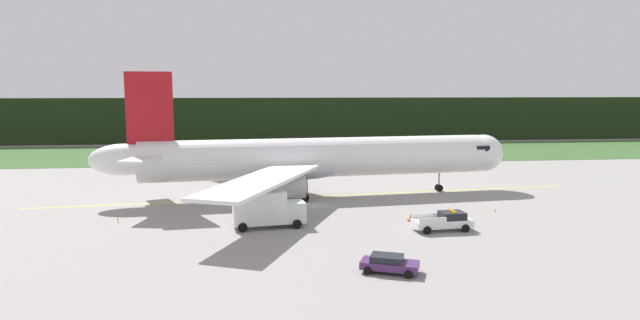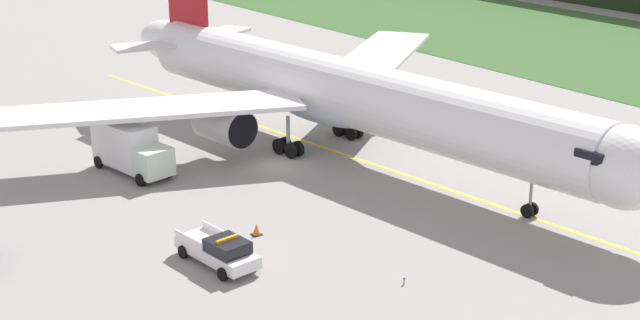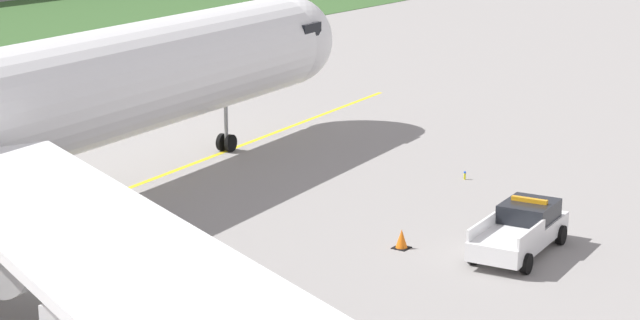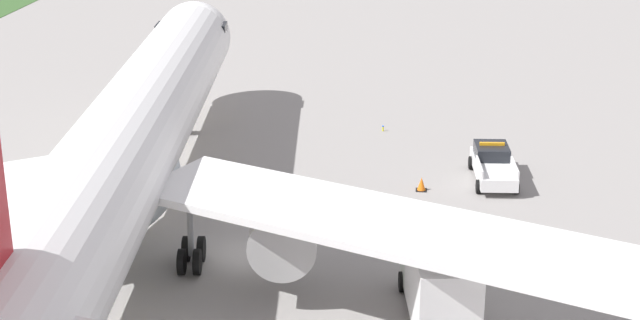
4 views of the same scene
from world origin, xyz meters
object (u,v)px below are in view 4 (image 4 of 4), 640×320
airliner (125,151)px  ops_pickup_truck (493,164)px  apron_cone (421,184)px  catering_truck (440,281)px

airliner → ops_pickup_truck: bearing=-57.9°
airliner → apron_cone: 16.92m
apron_cone → airliner: bearing=123.0°
airliner → ops_pickup_truck: size_ratio=9.11×
catering_truck → apron_cone: bearing=3.5°
airliner → catering_truck: airliner is taller
ops_pickup_truck → apron_cone: ops_pickup_truck is taller
airliner → catering_truck: bearing=-111.9°
airliner → catering_truck: 16.01m
ops_pickup_truck → catering_truck: size_ratio=0.80×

